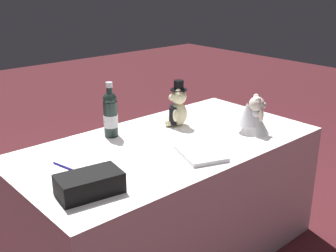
{
  "coord_description": "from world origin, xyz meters",
  "views": [
    {
      "loc": [
        1.49,
        1.68,
        1.65
      ],
      "look_at": [
        0.0,
        0.0,
        0.84
      ],
      "focal_mm": 45.17,
      "sensor_mm": 36.0,
      "label": 1
    }
  ],
  "objects_px": {
    "signing_pen": "(64,167)",
    "gift_case_black": "(89,184)",
    "teddy_bear_groom": "(177,108)",
    "teddy_bear_bride": "(253,117)",
    "guestbook": "(201,153)",
    "champagne_bottle": "(110,114)"
  },
  "relations": [
    {
      "from": "teddy_bear_bride",
      "to": "signing_pen",
      "type": "xyz_separation_m",
      "value": [
        1.11,
        -0.31,
        -0.1
      ]
    },
    {
      "from": "signing_pen",
      "to": "gift_case_black",
      "type": "height_order",
      "value": "gift_case_black"
    },
    {
      "from": "teddy_bear_bride",
      "to": "guestbook",
      "type": "relative_size",
      "value": 0.87
    },
    {
      "from": "champagne_bottle",
      "to": "teddy_bear_bride",
      "type": "bearing_deg",
      "value": 142.6
    },
    {
      "from": "teddy_bear_groom",
      "to": "champagne_bottle",
      "type": "distance_m",
      "value": 0.44
    },
    {
      "from": "signing_pen",
      "to": "gift_case_black",
      "type": "xyz_separation_m",
      "value": [
        0.04,
        0.32,
        0.04
      ]
    },
    {
      "from": "teddy_bear_groom",
      "to": "teddy_bear_bride",
      "type": "relative_size",
      "value": 1.25
    },
    {
      "from": "guestbook",
      "to": "signing_pen",
      "type": "bearing_deg",
      "value": -8.87
    },
    {
      "from": "teddy_bear_groom",
      "to": "signing_pen",
      "type": "relative_size",
      "value": 1.96
    },
    {
      "from": "champagne_bottle",
      "to": "gift_case_black",
      "type": "relative_size",
      "value": 1.09
    },
    {
      "from": "teddy_bear_groom",
      "to": "gift_case_black",
      "type": "height_order",
      "value": "teddy_bear_groom"
    },
    {
      "from": "teddy_bear_bride",
      "to": "signing_pen",
      "type": "height_order",
      "value": "teddy_bear_bride"
    },
    {
      "from": "teddy_bear_groom",
      "to": "teddy_bear_bride",
      "type": "height_order",
      "value": "teddy_bear_groom"
    },
    {
      "from": "teddy_bear_groom",
      "to": "guestbook",
      "type": "xyz_separation_m",
      "value": [
        0.23,
        0.44,
        -0.1
      ]
    },
    {
      "from": "signing_pen",
      "to": "teddy_bear_bride",
      "type": "bearing_deg",
      "value": 164.25
    },
    {
      "from": "signing_pen",
      "to": "gift_case_black",
      "type": "bearing_deg",
      "value": 82.51
    },
    {
      "from": "gift_case_black",
      "to": "guestbook",
      "type": "distance_m",
      "value": 0.66
    },
    {
      "from": "teddy_bear_bride",
      "to": "guestbook",
      "type": "bearing_deg",
      "value": 4.24
    },
    {
      "from": "teddy_bear_groom",
      "to": "guestbook",
      "type": "distance_m",
      "value": 0.51
    },
    {
      "from": "teddy_bear_groom",
      "to": "guestbook",
      "type": "relative_size",
      "value": 1.09
    },
    {
      "from": "teddy_bear_groom",
      "to": "teddy_bear_bride",
      "type": "xyz_separation_m",
      "value": [
        -0.25,
        0.4,
        -0.01
      ]
    },
    {
      "from": "teddy_bear_groom",
      "to": "gift_case_black",
      "type": "xyz_separation_m",
      "value": [
        0.89,
        0.41,
        -0.07
      ]
    }
  ]
}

